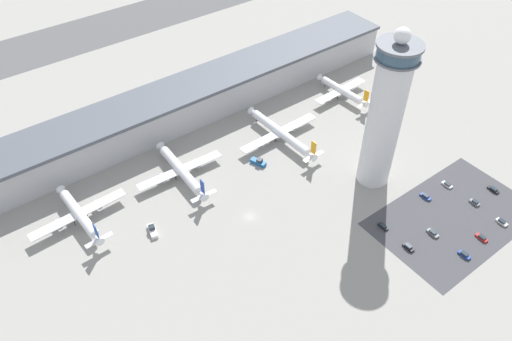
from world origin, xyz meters
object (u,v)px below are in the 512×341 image
airplane_gate_alpha (79,214)px  car_yellow_taxi (502,222)px  car_navy_sedan (475,202)px  car_red_hatchback (464,255)px  control_tower (385,115)px  car_white_wagon (408,247)px  car_grey_coupe (493,190)px  airplane_gate_bravo (181,170)px  car_blue_compact (447,185)px  service_truck_catering (152,230)px  car_black_suv (482,238)px  service_truck_fuel (388,121)px  service_truck_baggage (258,162)px  car_silver_sedan (426,197)px  car_green_van (433,233)px  car_maroon_suv (383,226)px  airplane_gate_delta (342,91)px  airplane_gate_charlie (281,133)px

airplane_gate_alpha → car_yellow_taxi: 160.82m
car_navy_sedan → car_red_hatchback: 28.62m
control_tower → car_white_wagon: control_tower is taller
car_white_wagon → car_grey_coupe: 51.04m
control_tower → airplane_gate_bravo: (-63.67, 48.13, -28.82)m
airplane_gate_alpha → car_blue_compact: 147.09m
car_white_wagon → car_grey_coupe: bearing=-1.0°
service_truck_catering → car_black_suv: (96.38, -75.87, -0.45)m
car_white_wagon → service_truck_fuel: bearing=47.9°
control_tower → car_red_hatchback: (-3.45, -48.41, -32.09)m
airplane_gate_bravo → service_truck_catering: bearing=-141.0°
car_black_suv → service_truck_catering: bearing=141.8°
service_truck_baggage → car_yellow_taxi: bearing=-56.8°
car_silver_sedan → car_red_hatchback: size_ratio=1.02×
car_navy_sedan → car_grey_coupe: (12.41, -0.13, -0.08)m
airplane_gate_bravo → car_green_van: airplane_gate_bravo is taller
car_green_van → car_red_hatchback: (0.88, -13.34, 0.01)m
control_tower → car_black_suv: control_tower is taller
control_tower → car_maroon_suv: 42.24m
car_black_suv → car_grey_coupe: bearing=25.7°
car_silver_sedan → airplane_gate_alpha: bearing=148.8°
airplane_gate_delta → car_maroon_suv: airplane_gate_delta is taller
airplane_gate_bravo → service_truck_fuel: bearing=-14.8°
service_truck_fuel → car_navy_sedan: (-12.30, -57.19, -0.49)m
car_yellow_taxi → car_green_van: bearing=154.4°
car_white_wagon → car_red_hatchback: (13.41, -14.34, -0.02)m
service_truck_catering → car_navy_sedan: bearing=-30.0°
airplane_gate_delta → car_white_wagon: size_ratio=7.38×
car_yellow_taxi → car_blue_compact: (0.17, 25.46, -0.01)m
airplane_gate_alpha → car_green_van: (102.95, -84.35, -3.86)m
service_truck_fuel → car_silver_sedan: service_truck_fuel is taller
airplane_gate_charlie → service_truck_baggage: (-18.00, -7.26, -2.96)m
airplane_gate_bravo → service_truck_fuel: size_ratio=5.46×
service_truck_catering → car_blue_compact: 120.38m
car_green_van → service_truck_baggage: bearing=112.0°
control_tower → service_truck_catering: control_tower is taller
car_grey_coupe → car_navy_sedan: bearing=179.4°
service_truck_fuel → service_truck_baggage: (-66.94, 13.18, -0.04)m
car_silver_sedan → airplane_gate_bravo: bearing=136.4°
service_truck_catering → service_truck_baggage: 55.49m
car_silver_sedan → car_navy_sedan: bearing=-46.9°
car_white_wagon → car_black_suv: (25.31, -13.30, -0.08)m
airplane_gate_charlie → car_green_van: airplane_gate_charlie is taller
car_white_wagon → car_yellow_taxi: size_ratio=0.97×
car_white_wagon → car_green_van: size_ratio=0.93×
car_navy_sedan → car_blue_compact: (-0.37, 12.99, -0.06)m
airplane_gate_alpha → car_white_wagon: size_ratio=8.57×
car_green_van → car_yellow_taxi: car_green_van is taller
airplane_gate_charlie → car_maroon_suv: airplane_gate_charlie is taller
service_truck_catering → car_silver_sedan: 108.67m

